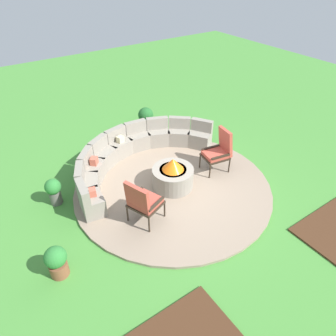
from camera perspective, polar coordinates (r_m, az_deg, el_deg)
name	(u,v)px	position (r m, az deg, el deg)	size (l,w,h in m)	color
ground_plane	(173,187)	(7.41, 0.88, -3.57)	(24.00, 24.00, 0.00)	#478C38
patio_circle	(173,186)	(7.39, 0.88, -3.39)	(4.63, 4.63, 0.06)	gray
fire_pit	(173,175)	(7.19, 0.90, -1.38)	(0.97, 0.97, 0.76)	gray
curved_stone_bench	(133,153)	(8.01, -6.54, 2.78)	(4.16, 2.25, 0.76)	gray
lounge_chair_front_left	(143,201)	(6.15, -4.71, -6.10)	(0.76, 0.76, 1.06)	#2D2319
lounge_chair_front_right	(219,150)	(7.69, 9.42, 3.27)	(0.71, 0.61, 1.12)	#2D2319
potted_plant_0	(54,190)	(7.20, -20.36, -3.88)	(0.35, 0.35, 0.64)	#605B56
potted_plant_1	(57,261)	(5.80, -19.89, -15.83)	(0.38, 0.38, 0.64)	brown
potted_plant_2	(146,118)	(9.58, -4.10, 9.14)	(0.46, 0.46, 0.75)	#A89E8E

